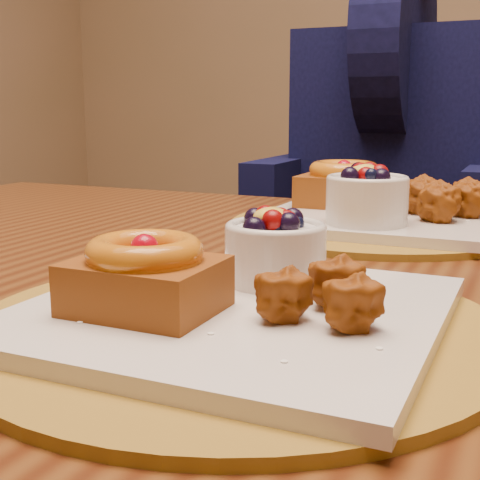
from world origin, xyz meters
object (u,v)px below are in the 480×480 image
place_setting_near (235,301)px  chair_far (407,282)px  dining_table (324,338)px  diner (393,119)px  place_setting_far (373,208)px

place_setting_near → chair_far: size_ratio=0.41×
dining_table → chair_far: (-0.07, 0.86, -0.16)m
dining_table → diner: bearing=97.6°
diner → dining_table: bearing=-102.0°
place_setting_far → chair_far: size_ratio=0.41×
place_setting_near → place_setting_far: (-0.00, 0.43, 0.01)m
place_setting_far → dining_table: bearing=-89.1°
place_setting_near → chair_far: 1.11m
chair_far → diner: diner is taller
chair_far → dining_table: bearing=-99.6°
place_setting_near → diner: (-0.11, 1.07, 0.11)m
place_setting_near → chair_far: chair_far is taller
dining_table → place_setting_near: size_ratio=4.21×
dining_table → place_setting_near: (-0.00, -0.22, 0.10)m
dining_table → place_setting_near: place_setting_near is taller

